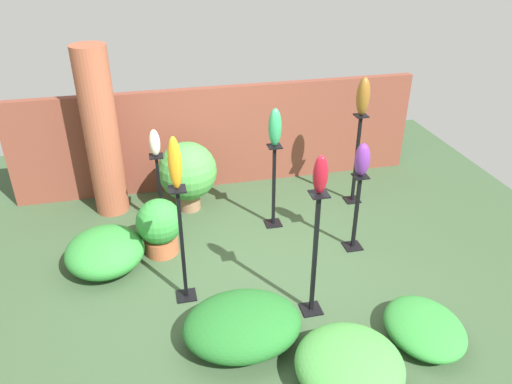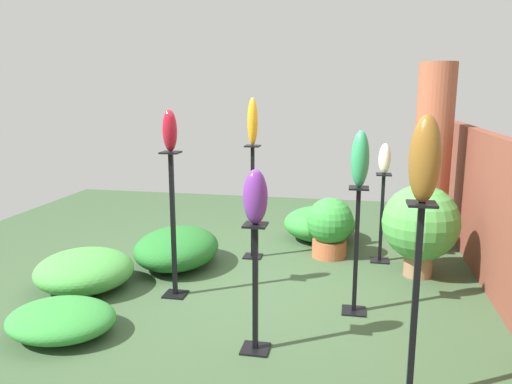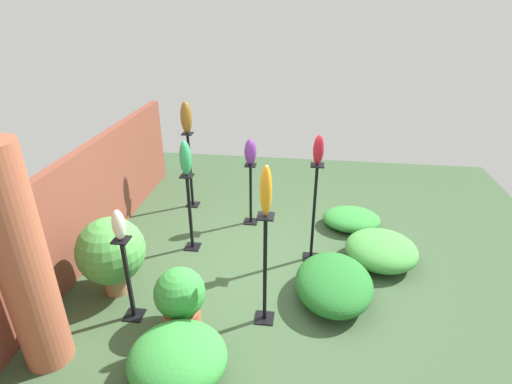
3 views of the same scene
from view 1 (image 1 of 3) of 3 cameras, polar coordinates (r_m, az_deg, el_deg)
ground_plane at (r=5.45m, az=0.18°, el=-9.91°), size 8.00×8.00×0.00m
brick_wall_back at (r=7.02m, az=-4.09°, el=6.29°), size 5.60×0.12×1.44m
brick_pillar at (r=6.46m, az=-17.25°, el=6.37°), size 0.42×0.42×2.16m
pedestal_violet at (r=5.81m, az=11.34°, el=-2.70°), size 0.20×0.20×0.95m
pedestal_jade at (r=6.10m, az=2.04°, el=0.24°), size 0.20×0.20×1.08m
pedestal_amber at (r=4.93m, az=-8.40°, el=-6.58°), size 0.20×0.20×1.26m
pedestal_ruby at (r=4.73m, az=6.70°, el=-7.74°), size 0.20×0.20×1.33m
pedestal_bronze at (r=6.72m, az=11.35°, el=3.26°), size 0.20×0.20×1.24m
pedestal_ivory at (r=6.19m, az=-10.89°, el=-0.38°), size 0.20×0.20×0.98m
art_vase_violet at (r=5.47m, az=12.05°, el=3.62°), size 0.17×0.17×0.38m
art_vase_jade at (r=5.75m, az=2.18°, el=7.39°), size 0.15×0.14×0.46m
art_vase_amber at (r=4.46m, az=-9.26°, el=3.28°), size 0.12×0.11×0.51m
art_vase_ruby at (r=4.26m, az=7.38°, el=1.98°), size 0.13×0.13×0.36m
art_vase_bronze at (r=6.39m, az=12.15°, el=10.64°), size 0.17×0.17×0.49m
art_vase_ivory at (r=5.88m, az=-11.51°, el=5.54°), size 0.13×0.13×0.32m
potted_plant_back_center at (r=6.47m, az=-7.83°, el=2.25°), size 0.76×0.76×0.93m
potted_plant_walkway_edge at (r=5.75m, az=-10.96°, el=-3.78°), size 0.52×0.52×0.67m
foliage_bed_east at (r=4.42m, az=10.62°, el=-18.83°), size 0.91×0.91×0.37m
foliage_bed_west at (r=4.98m, az=18.69°, el=-14.46°), size 0.71×0.84×0.25m
foliage_bed_center at (r=5.74m, az=-16.87°, el=-6.52°), size 0.86×0.89×0.42m
foliage_bed_rear at (r=4.65m, az=-1.56°, el=-14.93°), size 1.08×0.87×0.40m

